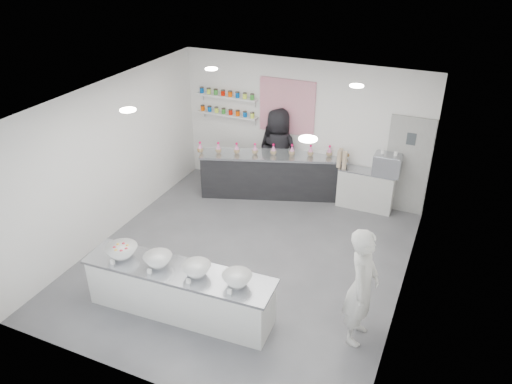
% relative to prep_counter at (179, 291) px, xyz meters
% --- Properties ---
extents(floor, '(6.00, 6.00, 0.00)m').
position_rel_prep_counter_xyz_m(floor, '(0.33, 1.65, -0.41)').
color(floor, '#515156').
rests_on(floor, ground).
extents(ceiling, '(6.00, 6.00, 0.00)m').
position_rel_prep_counter_xyz_m(ceiling, '(0.33, 1.65, 2.59)').
color(ceiling, white).
rests_on(ceiling, floor).
extents(back_wall, '(5.50, 0.00, 5.50)m').
position_rel_prep_counter_xyz_m(back_wall, '(0.33, 4.65, 1.09)').
color(back_wall, white).
rests_on(back_wall, floor).
extents(left_wall, '(0.00, 6.00, 6.00)m').
position_rel_prep_counter_xyz_m(left_wall, '(-2.42, 1.65, 1.09)').
color(left_wall, white).
rests_on(left_wall, floor).
extents(right_wall, '(0.00, 6.00, 6.00)m').
position_rel_prep_counter_xyz_m(right_wall, '(3.08, 1.65, 1.09)').
color(right_wall, white).
rests_on(right_wall, floor).
extents(back_door, '(0.88, 0.04, 2.10)m').
position_rel_prep_counter_xyz_m(back_door, '(2.63, 4.62, 0.64)').
color(back_door, gray).
rests_on(back_door, floor).
extents(pattern_panel, '(1.25, 0.03, 1.20)m').
position_rel_prep_counter_xyz_m(pattern_panel, '(-0.02, 4.63, 1.54)').
color(pattern_panel, '#C21F4C').
rests_on(pattern_panel, back_wall).
extents(jar_shelf_lower, '(1.45, 0.22, 0.04)m').
position_rel_prep_counter_xyz_m(jar_shelf_lower, '(-1.42, 4.55, 1.19)').
color(jar_shelf_lower, silver).
rests_on(jar_shelf_lower, back_wall).
extents(jar_shelf_upper, '(1.45, 0.22, 0.04)m').
position_rel_prep_counter_xyz_m(jar_shelf_upper, '(-1.42, 4.55, 1.61)').
color(jar_shelf_upper, silver).
rests_on(jar_shelf_upper, back_wall).
extents(preserve_jars, '(1.45, 0.10, 0.56)m').
position_rel_prep_counter_xyz_m(preserve_jars, '(-1.42, 4.53, 1.47)').
color(preserve_jars, '#FA5400').
rests_on(preserve_jars, jar_shelf_lower).
extents(downlight_0, '(0.24, 0.24, 0.02)m').
position_rel_prep_counter_xyz_m(downlight_0, '(-1.07, 0.65, 2.57)').
color(downlight_0, white).
rests_on(downlight_0, ceiling).
extents(downlight_1, '(0.24, 0.24, 0.02)m').
position_rel_prep_counter_xyz_m(downlight_1, '(1.73, 0.65, 2.57)').
color(downlight_1, white).
rests_on(downlight_1, ceiling).
extents(downlight_2, '(0.24, 0.24, 0.02)m').
position_rel_prep_counter_xyz_m(downlight_2, '(-1.07, 3.25, 2.57)').
color(downlight_2, white).
rests_on(downlight_2, ceiling).
extents(downlight_3, '(0.24, 0.24, 0.02)m').
position_rel_prep_counter_xyz_m(downlight_3, '(1.73, 3.25, 2.57)').
color(downlight_3, white).
rests_on(downlight_3, ceiling).
extents(prep_counter, '(3.05, 0.84, 0.82)m').
position_rel_prep_counter_xyz_m(prep_counter, '(0.00, 0.00, 0.00)').
color(prep_counter, silver).
rests_on(prep_counter, floor).
extents(back_bar, '(3.20, 1.61, 0.99)m').
position_rel_prep_counter_xyz_m(back_bar, '(-0.13, 4.17, 0.08)').
color(back_bar, black).
rests_on(back_bar, floor).
extents(sneeze_guard, '(2.97, 1.06, 0.27)m').
position_rel_prep_counter_xyz_m(sneeze_guard, '(-0.04, 3.91, 0.71)').
color(sneeze_guard, white).
rests_on(sneeze_guard, back_bar).
extents(espresso_ledge, '(1.18, 0.37, 0.87)m').
position_rel_prep_counter_xyz_m(espresso_ledge, '(1.88, 4.43, 0.03)').
color(espresso_ledge, silver).
rests_on(espresso_ledge, floor).
extents(espresso_machine, '(0.55, 0.38, 0.42)m').
position_rel_prep_counter_xyz_m(espresso_machine, '(2.26, 4.43, 0.67)').
color(espresso_machine, '#93969E').
rests_on(espresso_machine, espresso_ledge).
extents(cup_stacks, '(0.24, 0.24, 0.37)m').
position_rel_prep_counter_xyz_m(cup_stacks, '(1.33, 4.43, 0.65)').
color(cup_stacks, tan).
rests_on(cup_stacks, espresso_ledge).
extents(prep_bowls, '(2.42, 0.66, 0.18)m').
position_rel_prep_counter_xyz_m(prep_bowls, '(0.00, 0.00, 0.50)').
color(prep_bowls, white).
rests_on(prep_bowls, prep_counter).
extents(label_cards, '(2.01, 0.04, 0.07)m').
position_rel_prep_counter_xyz_m(label_cards, '(-0.03, -0.54, 0.45)').
color(label_cards, white).
rests_on(label_cards, prep_counter).
extents(cookie_bags, '(3.19, 1.24, 0.26)m').
position_rel_prep_counter_xyz_m(cookie_bags, '(-0.13, 4.17, 0.70)').
color(cookie_bags, pink).
rests_on(cookie_bags, back_bar).
extents(woman_prep, '(0.45, 0.68, 1.84)m').
position_rel_prep_counter_xyz_m(woman_prep, '(2.65, 0.60, 0.51)').
color(woman_prep, silver).
rests_on(woman_prep, floor).
extents(staff_left, '(0.93, 0.83, 1.58)m').
position_rel_prep_counter_xyz_m(staff_left, '(-0.31, 4.42, 0.38)').
color(staff_left, black).
rests_on(staff_left, floor).
extents(staff_right, '(1.01, 0.71, 1.95)m').
position_rel_prep_counter_xyz_m(staff_right, '(-0.13, 4.42, 0.56)').
color(staff_right, black).
rests_on(staff_right, floor).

